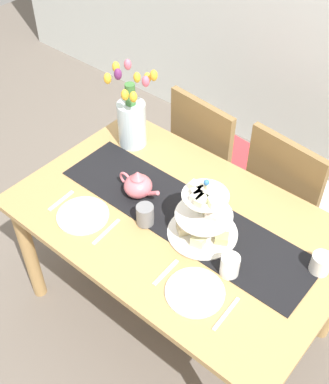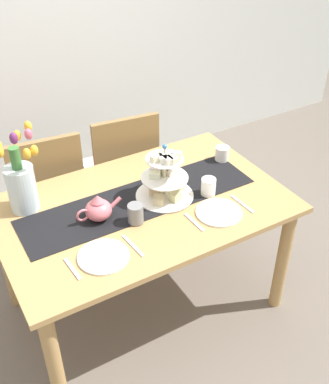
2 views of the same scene
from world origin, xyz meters
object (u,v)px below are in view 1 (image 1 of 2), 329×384
object	(u,v)px
dinner_plate_left	(83,215)
tiered_cake_stand	(204,217)
knife_right	(226,314)
knife_left	(106,232)
dinner_plate_right	(195,292)
tulip_vase	(132,117)
dining_table	(178,235)
chair_left	(213,154)
teapot	(138,185)
mug_white_text	(230,266)
fork_left	(61,201)
chair_right	(291,194)
cream_jug	(321,263)
mug_grey	(145,215)
fork_right	(166,272)

from	to	relation	value
dinner_plate_left	tiered_cake_stand	bearing A→B (deg)	29.39
tiered_cake_stand	knife_right	bearing A→B (deg)	-40.75
knife_left	dinner_plate_right	world-z (taller)	dinner_plate_right
tulip_vase	dining_table	bearing A→B (deg)	-27.24
chair_left	knife_left	world-z (taller)	chair_left
teapot	dinner_plate_right	world-z (taller)	teapot
chair_left	mug_white_text	world-z (taller)	chair_left
fork_left	knife_left	xyz separation A→B (m)	(0.29, 0.00, 0.00)
chair_left	tiered_cake_stand	world-z (taller)	tiered_cake_stand
knife_right	chair_right	bearing A→B (deg)	103.34
dinner_plate_right	tiered_cake_stand	bearing A→B (deg)	121.17
cream_jug	knife_left	size ratio (longest dim) A/B	0.50
dining_table	dinner_plate_right	size ratio (longest dim) A/B	6.32
knife_right	mug_grey	bearing A→B (deg)	164.48
dining_table	knife_right	distance (m)	0.52
chair_right	knife_right	bearing A→B (deg)	-76.66
tulip_vase	cream_jug	distance (m)	1.13
teapot	fork_left	size ratio (longest dim) A/B	1.59
tiered_cake_stand	teapot	world-z (taller)	tiered_cake_stand
cream_jug	dinner_plate_right	world-z (taller)	cream_jug
chair_right	knife_left	distance (m)	1.05
tiered_cake_stand	teapot	xyz separation A→B (m)	(-0.37, -0.00, -0.04)
fork_left	mug_grey	distance (m)	0.41
knife_left	mug_grey	bearing A→B (deg)	58.04
tiered_cake_stand	tulip_vase	bearing A→B (deg)	157.88
tiered_cake_stand	mug_grey	bearing A→B (deg)	-153.31
chair_right	fork_left	distance (m)	1.19
tulip_vase	fork_left	size ratio (longest dim) A/B	3.05
dinner_plate_left	teapot	bearing A→B (deg)	70.09
chair_right	chair_left	bearing A→B (deg)	-179.99
knife_left	mug_white_text	size ratio (longest dim) A/B	1.79
cream_jug	dinner_plate_right	size ratio (longest dim) A/B	0.37
chair_left	cream_jug	xyz separation A→B (m)	(0.90, -0.54, 0.27)
dinner_plate_right	mug_white_text	distance (m)	0.17
cream_jug	mug_grey	distance (m)	0.74
knife_left	mug_white_text	distance (m)	0.55
chair_right	dinner_plate_left	world-z (taller)	chair_right
tiered_cake_stand	knife_left	bearing A→B (deg)	-140.66
chair_right	fork_right	size ratio (longest dim) A/B	6.07
dinner_plate_left	mug_grey	world-z (taller)	mug_grey
chair_right	dinner_plate_right	bearing A→B (deg)	-85.20
teapot	dinner_plate_left	size ratio (longest dim) A/B	1.04
dinner_plate_left	dinner_plate_right	xyz separation A→B (m)	(0.62, 0.00, 0.00)
knife_right	mug_white_text	xyz separation A→B (m)	(-0.10, 0.16, 0.04)
dining_table	knife_right	world-z (taller)	knife_right
dining_table	teapot	size ratio (longest dim) A/B	6.10
dinner_plate_right	dining_table	bearing A→B (deg)	138.23
cream_jug	dinner_plate_left	distance (m)	1.01
fork_right	teapot	bearing A→B (deg)	145.99
chair_right	dinner_plate_right	world-z (taller)	chair_right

